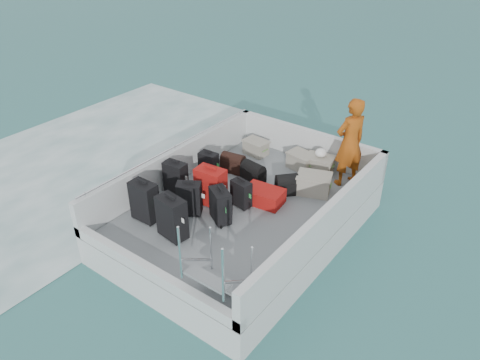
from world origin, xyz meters
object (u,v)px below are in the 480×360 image
object	(u,v)px
suitcase_2	(209,165)
crate_1	(301,162)
suitcase_6	(220,206)
crate_2	(320,165)
crate_3	(314,185)
suitcase_0	(145,202)
suitcase_4	(189,199)
suitcase_5	(211,187)
suitcase_8	(264,196)
passenger	(350,143)
suitcase_7	(241,194)
suitcase_1	(176,178)
crate_0	(256,148)
suitcase_3	(172,218)

from	to	relation	value
suitcase_2	crate_1	world-z (taller)	suitcase_2
suitcase_6	crate_2	xyz separation A→B (m)	(0.57, 2.67, -0.15)
suitcase_6	crate_3	bearing A→B (deg)	94.74
suitcase_6	crate_1	xyz separation A→B (m)	(0.19, 2.55, -0.16)
suitcase_0	suitcase_4	distance (m)	0.81
crate_1	suitcase_2	bearing A→B (deg)	-132.59
suitcase_2	suitcase_5	size ratio (longest dim) A/B	0.74
suitcase_8	passenger	bearing A→B (deg)	-36.76
crate_1	passenger	distance (m)	1.28
suitcase_0	suitcase_7	xyz separation A→B (m)	(1.13, 1.39, -0.11)
suitcase_4	suitcase_1	bearing A→B (deg)	119.10
suitcase_7	passenger	distance (m)	2.40
suitcase_0	suitcase_1	bearing A→B (deg)	100.03
suitcase_2	suitcase_7	world-z (taller)	suitcase_2
suitcase_0	suitcase_8	xyz separation A→B (m)	(1.40, 1.75, -0.24)
suitcase_5	crate_0	xyz separation A→B (m)	(-0.49, 2.19, -0.22)
suitcase_6	crate_0	xyz separation A→B (m)	(-0.98, 2.51, -0.17)
suitcase_0	passenger	distance (m)	4.13
suitcase_1	suitcase_8	size ratio (longest dim) A/B	0.91
suitcase_2	suitcase_7	bearing A→B (deg)	-26.67
crate_3	crate_2	bearing A→B (deg)	110.96
suitcase_0	passenger	bearing A→B (deg)	54.58
suitcase_6	passenger	bearing A→B (deg)	95.23
suitcase_8	crate_2	bearing A→B (deg)	-16.23
suitcase_2	crate_3	world-z (taller)	suitcase_2
suitcase_3	suitcase_6	size ratio (longest dim) A/B	1.22
suitcase_4	passenger	size ratio (longest dim) A/B	0.35
suitcase_5	crate_0	size ratio (longest dim) A/B	1.47
suitcase_8	passenger	distance (m)	2.02
suitcase_1	suitcase_6	xyz separation A→B (m)	(1.30, -0.21, -0.01)
suitcase_2	suitcase_4	bearing A→B (deg)	-70.12
crate_0	suitcase_3	bearing A→B (deg)	-79.54
suitcase_7	suitcase_8	bearing A→B (deg)	62.35
suitcase_6	passenger	xyz separation A→B (m)	(1.22, 2.58, 0.60)
crate_0	suitcase_5	bearing A→B (deg)	-77.28
crate_0	crate_1	xyz separation A→B (m)	(1.17, 0.05, 0.01)
suitcase_6	passenger	size ratio (longest dim) A/B	0.35
crate_0	crate_2	distance (m)	1.56
suitcase_3	crate_2	bearing A→B (deg)	82.60
crate_0	suitcase_8	bearing A→B (deg)	-50.44
suitcase_8	crate_1	bearing A→B (deg)	-3.10
suitcase_3	crate_2	distance (m)	3.66
suitcase_2	crate_0	xyz separation A→B (m)	(0.19, 1.44, -0.13)
crate_2	passenger	bearing A→B (deg)	-7.88
suitcase_3	suitcase_1	bearing A→B (deg)	138.57
suitcase_7	crate_3	distance (m)	1.52
suitcase_6	suitcase_7	distance (m)	0.60
crate_2	passenger	world-z (taller)	passenger
suitcase_2	crate_1	bearing A→B (deg)	42.09
suitcase_1	suitcase_8	distance (m)	1.77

